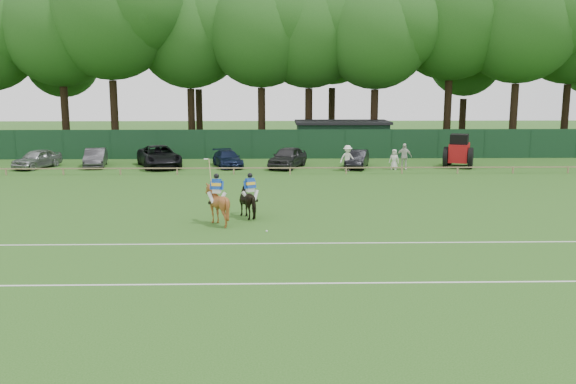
{
  "coord_description": "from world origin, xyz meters",
  "views": [
    {
      "loc": [
        -0.15,
        -24.84,
        6.39
      ],
      "look_at": [
        0.5,
        3.0,
        1.4
      ],
      "focal_mm": 38.0,
      "sensor_mm": 36.0,
      "label": 1
    }
  ],
  "objects_px": {
    "polo_ball": "(267,231)",
    "spectator_right": "(394,159)",
    "suv_black": "(159,157)",
    "utility_shed": "(342,138)",
    "sedan_silver": "(37,159)",
    "estate_black": "(357,159)",
    "spectator_mid": "(404,156)",
    "tractor": "(459,152)",
    "sedan_grey": "(95,158)",
    "sedan_navy": "(228,159)",
    "spectator_left": "(348,158)",
    "hatch_grey": "(288,157)",
    "horse_dark": "(250,201)",
    "horse_chestnut": "(217,204)"
  },
  "relations": [
    {
      "from": "horse_chestnut",
      "to": "utility_shed",
      "type": "height_order",
      "value": "utility_shed"
    },
    {
      "from": "spectator_mid",
      "to": "tractor",
      "type": "height_order",
      "value": "tractor"
    },
    {
      "from": "sedan_navy",
      "to": "spectator_left",
      "type": "distance_m",
      "value": 9.3
    },
    {
      "from": "estate_black",
      "to": "tractor",
      "type": "height_order",
      "value": "tractor"
    },
    {
      "from": "horse_dark",
      "to": "spectator_left",
      "type": "distance_m",
      "value": 16.96
    },
    {
      "from": "sedan_grey",
      "to": "sedan_silver",
      "type": "bearing_deg",
      "value": 178.41
    },
    {
      "from": "sedan_navy",
      "to": "tractor",
      "type": "xyz_separation_m",
      "value": [
        17.79,
        -0.57,
        0.58
      ]
    },
    {
      "from": "horse_dark",
      "to": "sedan_silver",
      "type": "distance_m",
      "value": 24.43
    },
    {
      "from": "spectator_mid",
      "to": "tractor",
      "type": "relative_size",
      "value": 0.55
    },
    {
      "from": "hatch_grey",
      "to": "spectator_right",
      "type": "relative_size",
      "value": 3.09
    },
    {
      "from": "sedan_silver",
      "to": "estate_black",
      "type": "xyz_separation_m",
      "value": [
        24.37,
        -0.44,
        -0.04
      ]
    },
    {
      "from": "spectator_left",
      "to": "polo_ball",
      "type": "distance_m",
      "value": 19.52
    },
    {
      "from": "polo_ball",
      "to": "utility_shed",
      "type": "height_order",
      "value": "utility_shed"
    },
    {
      "from": "sedan_silver",
      "to": "spectator_mid",
      "type": "relative_size",
      "value": 2.14
    },
    {
      "from": "spectator_mid",
      "to": "tractor",
      "type": "bearing_deg",
      "value": 24.18
    },
    {
      "from": "horse_chestnut",
      "to": "hatch_grey",
      "type": "height_order",
      "value": "horse_chestnut"
    },
    {
      "from": "sedan_navy",
      "to": "utility_shed",
      "type": "distance_m",
      "value": 12.68
    },
    {
      "from": "polo_ball",
      "to": "sedan_grey",
      "type": "bearing_deg",
      "value": 122.27
    },
    {
      "from": "tractor",
      "to": "sedan_silver",
      "type": "bearing_deg",
      "value": -158.66
    },
    {
      "from": "sedan_grey",
      "to": "utility_shed",
      "type": "height_order",
      "value": "utility_shed"
    },
    {
      "from": "suv_black",
      "to": "spectator_left",
      "type": "xyz_separation_m",
      "value": [
        14.26,
        -2.38,
        0.13
      ]
    },
    {
      "from": "suv_black",
      "to": "hatch_grey",
      "type": "height_order",
      "value": "suv_black"
    },
    {
      "from": "horse_chestnut",
      "to": "sedan_grey",
      "type": "height_order",
      "value": "horse_chestnut"
    },
    {
      "from": "suv_black",
      "to": "utility_shed",
      "type": "bearing_deg",
      "value": 8.24
    },
    {
      "from": "spectator_left",
      "to": "spectator_right",
      "type": "relative_size",
      "value": 1.25
    },
    {
      "from": "sedan_navy",
      "to": "sedan_silver",
      "type": "bearing_deg",
      "value": 164.79
    },
    {
      "from": "hatch_grey",
      "to": "tractor",
      "type": "distance_m",
      "value": 13.17
    },
    {
      "from": "sedan_silver",
      "to": "polo_ball",
      "type": "bearing_deg",
      "value": -29.11
    },
    {
      "from": "sedan_silver",
      "to": "estate_black",
      "type": "relative_size",
      "value": 1.02
    },
    {
      "from": "suv_black",
      "to": "spectator_mid",
      "type": "xyz_separation_m",
      "value": [
        18.55,
        -1.78,
        0.16
      ]
    },
    {
      "from": "spectator_left",
      "to": "spectator_right",
      "type": "height_order",
      "value": "spectator_left"
    },
    {
      "from": "polo_ball",
      "to": "spectator_right",
      "type": "bearing_deg",
      "value": 64.18
    },
    {
      "from": "horse_dark",
      "to": "spectator_right",
      "type": "relative_size",
      "value": 1.24
    },
    {
      "from": "suv_black",
      "to": "spectator_left",
      "type": "height_order",
      "value": "spectator_left"
    },
    {
      "from": "sedan_grey",
      "to": "spectator_right",
      "type": "height_order",
      "value": "spectator_right"
    },
    {
      "from": "spectator_left",
      "to": "utility_shed",
      "type": "bearing_deg",
      "value": 67.61
    },
    {
      "from": "spectator_left",
      "to": "tractor",
      "type": "relative_size",
      "value": 0.53
    },
    {
      "from": "spectator_left",
      "to": "polo_ball",
      "type": "height_order",
      "value": "spectator_left"
    },
    {
      "from": "horse_chestnut",
      "to": "sedan_navy",
      "type": "bearing_deg",
      "value": -78.49
    },
    {
      "from": "suv_black",
      "to": "tractor",
      "type": "xyz_separation_m",
      "value": [
        23.05,
        -0.6,
        0.39
      ]
    },
    {
      "from": "hatch_grey",
      "to": "utility_shed",
      "type": "relative_size",
      "value": 0.56
    },
    {
      "from": "suv_black",
      "to": "spectator_mid",
      "type": "distance_m",
      "value": 18.64
    },
    {
      "from": "spectator_right",
      "to": "hatch_grey",
      "type": "bearing_deg",
      "value": -163.33
    },
    {
      "from": "sedan_grey",
      "to": "spectator_left",
      "type": "bearing_deg",
      "value": -18.74
    },
    {
      "from": "estate_black",
      "to": "tractor",
      "type": "bearing_deg",
      "value": 15.88
    },
    {
      "from": "horse_dark",
      "to": "horse_chestnut",
      "type": "bearing_deg",
      "value": 15.43
    },
    {
      "from": "sedan_grey",
      "to": "hatch_grey",
      "type": "bearing_deg",
      "value": -14.25
    },
    {
      "from": "spectator_right",
      "to": "tractor",
      "type": "xyz_separation_m",
      "value": [
        5.21,
        1.11,
        0.45
      ]
    },
    {
      "from": "spectator_mid",
      "to": "hatch_grey",
      "type": "bearing_deg",
      "value": -178.28
    },
    {
      "from": "hatch_grey",
      "to": "spectator_mid",
      "type": "height_order",
      "value": "spectator_mid"
    }
  ]
}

